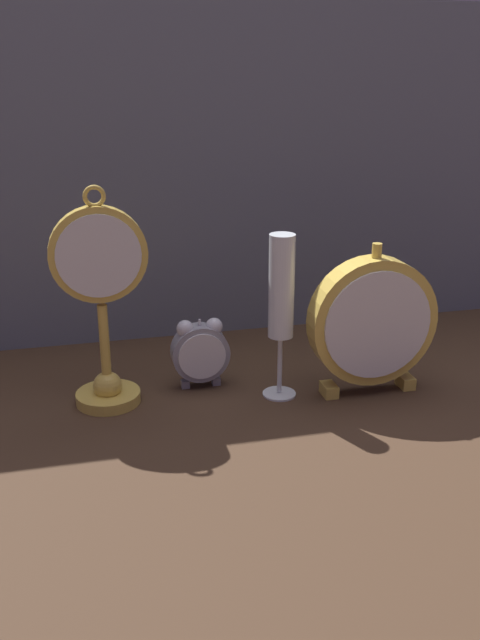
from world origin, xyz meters
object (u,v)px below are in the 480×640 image
object	(u,v)px
pocket_watch_on_stand	(102,308)
champagne_flute	(281,298)
mantel_clock_silver	(372,322)
alarm_clock_twin_bell	(200,350)

from	to	relation	value
pocket_watch_on_stand	champagne_flute	distance (m)	0.25
pocket_watch_on_stand	mantel_clock_silver	bearing A→B (deg)	-8.36
alarm_clock_twin_bell	champagne_flute	xyz separation A→B (m)	(0.11, -0.06, 0.09)
pocket_watch_on_stand	alarm_clock_twin_bell	world-z (taller)	pocket_watch_on_stand
pocket_watch_on_stand	champagne_flute	xyz separation A→B (m)	(0.25, -0.03, 0.01)
pocket_watch_on_stand	alarm_clock_twin_bell	size ratio (longest dim) A/B	2.91
pocket_watch_on_stand	mantel_clock_silver	xyz separation A→B (m)	(0.38, -0.06, -0.03)
alarm_clock_twin_bell	champagne_flute	world-z (taller)	champagne_flute
alarm_clock_twin_bell	mantel_clock_silver	world-z (taller)	mantel_clock_silver
mantel_clock_silver	champagne_flute	size ratio (longest dim) A/B	0.93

